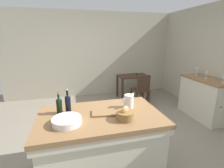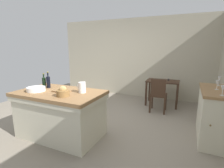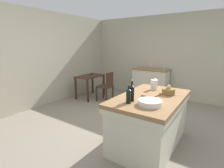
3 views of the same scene
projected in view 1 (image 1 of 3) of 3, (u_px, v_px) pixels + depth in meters
The scene contains 15 objects.
ground_plane at pixel (113, 138), 3.05m from camera, with size 6.76×6.76×0.00m, color gray.
wall_back at pixel (92, 55), 5.13m from camera, with size 5.32×0.12×2.60m, color #B2AA93.
island_table at pixel (101, 141), 2.20m from camera, with size 1.58×0.95×0.86m.
side_cabinet at pixel (204, 98), 3.77m from camera, with size 0.52×1.14×0.94m.
writing_desk at pixel (133, 79), 4.96m from camera, with size 0.91×0.58×0.78m.
wooden_chair at pixel (141, 89), 4.38m from camera, with size 0.42×0.42×0.89m.
pitcher at pixel (129, 101), 2.27m from camera, with size 0.17×0.13×0.23m.
wash_bowl at pixel (67, 121), 1.85m from camera, with size 0.33×0.33×0.08m, color white.
bread_basket at pixel (125, 115), 1.95m from camera, with size 0.21×0.21×0.17m.
cutting_board at pixel (104, 113), 2.11m from camera, with size 0.30×0.21×0.02m, color olive.
wine_bottle_dark at pixel (68, 103), 2.10m from camera, with size 0.07×0.07×0.32m.
wine_bottle_amber at pixel (59, 106), 2.08m from camera, with size 0.07×0.07×0.28m.
wine_glass_far_left at pixel (224, 78), 3.25m from camera, with size 0.07×0.07×0.15m.
wine_glass_left at pixel (207, 74), 3.62m from camera, with size 0.07×0.07×0.16m.
wine_glass_middle at pixel (197, 70), 3.99m from camera, with size 0.07×0.07×0.18m.
Camera 1 is at (-0.68, -2.58, 1.81)m, focal length 26.08 mm.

